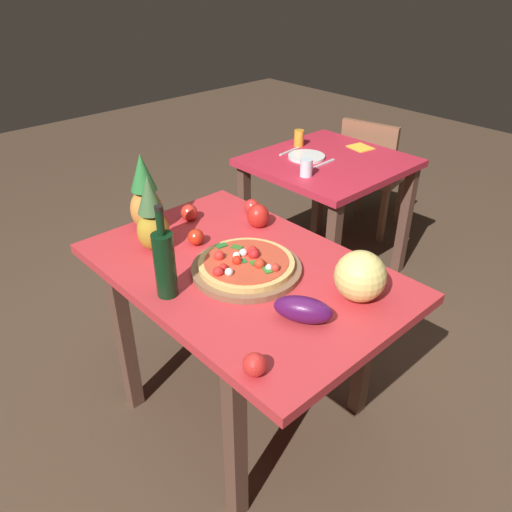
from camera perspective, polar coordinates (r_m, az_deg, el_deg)
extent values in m
plane|color=#4C3828|center=(2.46, -1.23, -16.51)|extent=(10.00, 10.00, 0.00)
cube|color=brown|center=(2.29, -14.54, -9.52)|extent=(0.06, 0.06, 0.73)
cube|color=brown|center=(1.85, -2.34, -20.80)|extent=(0.06, 0.06, 0.73)
cube|color=brown|center=(2.62, -0.68, -2.65)|extent=(0.06, 0.06, 0.73)
cube|color=brown|center=(2.24, 12.20, -10.28)|extent=(0.06, 0.06, 0.73)
cube|color=red|center=(1.98, -1.48, -1.80)|extent=(1.26, 0.83, 0.04)
cube|color=brown|center=(3.21, -1.32, 4.25)|extent=(0.06, 0.06, 0.73)
cube|color=brown|center=(2.79, 8.52, -0.72)|extent=(0.06, 0.06, 0.73)
cube|color=brown|center=(3.68, 7.11, 7.66)|extent=(0.06, 0.06, 0.73)
cube|color=brown|center=(3.31, 16.48, 3.77)|extent=(0.06, 0.06, 0.73)
cube|color=red|center=(3.07, 8.23, 10.42)|extent=(0.82, 0.85, 0.04)
cube|color=brown|center=(4.00, 16.01, 6.12)|extent=(0.04, 0.04, 0.41)
cube|color=brown|center=(4.10, 11.73, 7.36)|extent=(0.04, 0.04, 0.41)
cube|color=brown|center=(3.71, 14.16, 4.42)|extent=(0.04, 0.04, 0.41)
cube|color=brown|center=(3.82, 9.62, 5.78)|extent=(0.04, 0.04, 0.41)
cube|color=brown|center=(3.82, 13.28, 9.01)|extent=(0.47, 0.47, 0.04)
cube|color=brown|center=(3.58, 12.53, 11.42)|extent=(0.40, 0.12, 0.40)
cylinder|color=brown|center=(1.93, -1.09, -1.47)|extent=(0.42, 0.42, 0.02)
cylinder|color=#DBB263|center=(1.92, -1.10, -0.88)|extent=(0.37, 0.37, 0.02)
cylinder|color=#C3432B|center=(1.91, -1.10, -0.55)|extent=(0.32, 0.32, 0.00)
sphere|color=red|center=(1.95, -0.40, 0.54)|extent=(0.04, 0.04, 0.04)
sphere|color=red|center=(1.85, 2.20, -1.34)|extent=(0.03, 0.03, 0.03)
sphere|color=red|center=(1.87, 0.43, -0.88)|extent=(0.04, 0.04, 0.04)
sphere|color=red|center=(1.86, -3.72, -1.30)|extent=(0.03, 0.03, 0.03)
sphere|color=red|center=(1.90, -2.17, -0.51)|extent=(0.04, 0.04, 0.04)
sphere|color=red|center=(1.93, -4.19, 0.02)|extent=(0.04, 0.04, 0.04)
sphere|color=red|center=(1.83, -4.31, -1.79)|extent=(0.04, 0.04, 0.04)
sphere|color=red|center=(1.93, -0.25, 0.22)|extent=(0.04, 0.04, 0.04)
cube|color=#337825|center=(1.89, 0.00, -0.71)|extent=(0.04, 0.05, 0.00)
cube|color=#327729|center=(1.85, 1.18, -1.62)|extent=(0.05, 0.04, 0.00)
cube|color=#35712A|center=(1.99, -2.19, 1.02)|extent=(0.05, 0.04, 0.00)
cube|color=#267437|center=(1.90, -1.77, -0.60)|extent=(0.04, 0.05, 0.00)
cube|color=#256F2B|center=(2.01, -3.95, 1.19)|extent=(0.04, 0.05, 0.00)
sphere|color=white|center=(1.93, -2.21, 0.05)|extent=(0.03, 0.03, 0.03)
sphere|color=silver|center=(1.83, -3.09, -1.83)|extent=(0.03, 0.03, 0.03)
sphere|color=white|center=(1.86, 1.45, -1.30)|extent=(0.02, 0.02, 0.02)
sphere|color=white|center=(1.94, -1.46, 0.38)|extent=(0.03, 0.03, 0.03)
cylinder|color=black|center=(1.78, -10.27, -1.04)|extent=(0.08, 0.08, 0.24)
cylinder|color=black|center=(1.70, -10.80, 3.74)|extent=(0.03, 0.03, 0.09)
cylinder|color=black|center=(1.67, -10.97, 5.35)|extent=(0.03, 0.03, 0.02)
ellipsoid|color=#AE8926|center=(2.09, -11.54, 2.81)|extent=(0.13, 0.13, 0.17)
cone|color=#3F6437|center=(2.02, -12.02, 6.86)|extent=(0.11, 0.11, 0.16)
ellipsoid|color=#C27F36|center=(2.25, -12.28, 5.17)|extent=(0.14, 0.14, 0.19)
cone|color=#297534|center=(2.18, -12.79, 9.24)|extent=(0.11, 0.11, 0.16)
sphere|color=#EFD674|center=(1.78, 11.71, -2.26)|extent=(0.18, 0.18, 0.18)
ellipsoid|color=red|center=(2.24, 0.23, 4.56)|extent=(0.10, 0.10, 0.11)
ellipsoid|color=#491149|center=(1.68, 5.33, -6.05)|extent=(0.22, 0.18, 0.09)
sphere|color=red|center=(2.32, -7.58, 4.91)|extent=(0.08, 0.08, 0.08)
sphere|color=red|center=(2.12, -6.82, 2.15)|extent=(0.07, 0.07, 0.07)
sphere|color=red|center=(1.49, -0.16, -12.20)|extent=(0.07, 0.07, 0.07)
sphere|color=red|center=(2.36, -0.47, 5.61)|extent=(0.07, 0.07, 0.07)
cylinder|color=orange|center=(3.26, 4.88, 13.16)|extent=(0.06, 0.06, 0.10)
cylinder|color=silver|center=(2.79, 5.71, 9.92)|extent=(0.07, 0.07, 0.10)
cylinder|color=white|center=(3.07, 5.74, 11.14)|extent=(0.22, 0.22, 0.02)
cube|color=silver|center=(3.16, 3.82, 11.75)|extent=(0.03, 0.18, 0.01)
cube|color=silver|center=(2.99, 7.75, 10.35)|extent=(0.02, 0.18, 0.01)
cube|color=yellow|center=(3.29, 11.75, 11.94)|extent=(0.16, 0.14, 0.01)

